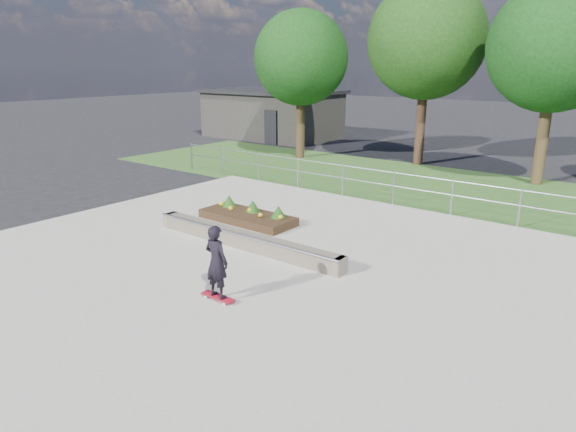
% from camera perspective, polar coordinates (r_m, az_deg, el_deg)
% --- Properties ---
extents(ground, '(120.00, 120.00, 0.00)m').
position_cam_1_polar(ground, '(11.79, -5.30, -6.61)').
color(ground, black).
rests_on(ground, ground).
extents(grass_verge, '(30.00, 8.00, 0.02)m').
position_cam_1_polar(grass_verge, '(20.79, 15.92, 3.13)').
color(grass_verge, '#2F5321').
rests_on(grass_verge, ground).
extents(concrete_slab, '(15.00, 15.00, 0.06)m').
position_cam_1_polar(concrete_slab, '(11.78, -5.30, -6.47)').
color(concrete_slab, '#A4A192').
rests_on(concrete_slab, ground).
extents(fence, '(20.06, 0.06, 1.20)m').
position_cam_1_polar(fence, '(17.50, 11.69, 3.51)').
color(fence, gray).
rests_on(fence, ground).
extents(building, '(8.40, 5.40, 3.00)m').
position_cam_1_polar(building, '(33.75, -1.77, 11.32)').
color(building, '#282624').
rests_on(building, ground).
extents(tree_far_left, '(4.55, 4.55, 7.15)m').
position_cam_1_polar(tree_far_left, '(25.96, 1.44, 17.11)').
color(tree_far_left, '#312213').
rests_on(tree_far_left, ground).
extents(tree_mid_left, '(5.25, 5.25, 8.25)m').
position_cam_1_polar(tree_mid_left, '(24.94, 15.15, 18.32)').
color(tree_mid_left, black).
rests_on(tree_mid_left, ground).
extents(tree_mid_right, '(4.90, 4.90, 7.70)m').
position_cam_1_polar(tree_mid_right, '(22.30, 27.58, 16.37)').
color(tree_mid_right, '#372716').
rests_on(tree_mid_right, ground).
extents(grind_ledge, '(6.00, 0.44, 0.43)m').
position_cam_1_polar(grind_ledge, '(13.29, -4.88, -2.65)').
color(grind_ledge, brown).
rests_on(grind_ledge, concrete_slab).
extents(planter_bed, '(3.00, 1.20, 0.61)m').
position_cam_1_polar(planter_bed, '(15.48, -4.41, 0.09)').
color(planter_bed, black).
rests_on(planter_bed, concrete_slab).
extents(skateboarder, '(0.80, 0.37, 1.58)m').
position_cam_1_polar(skateboarder, '(10.23, -7.95, -5.10)').
color(skateboarder, white).
rests_on(skateboarder, concrete_slab).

